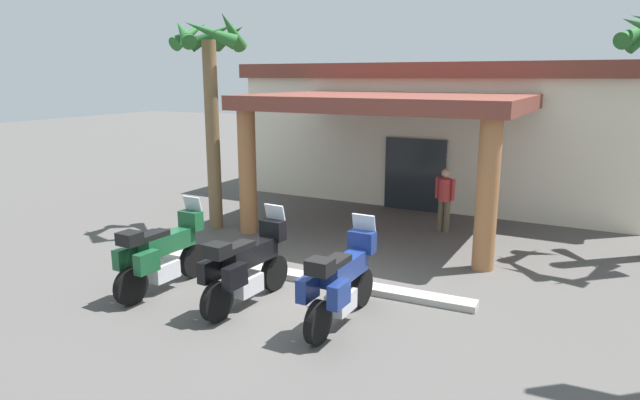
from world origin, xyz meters
TOP-DOWN VIEW (x-y plane):
  - ground_plane at (0.00, 0.00)m, footprint 80.00×80.00m
  - motel_building at (0.15, 10.14)m, footprint 12.43×12.09m
  - motorcycle_green at (-2.39, -1.16)m, footprint 0.73×2.21m
  - motorcycle_black at (-0.65, -1.06)m, footprint 0.74×2.21m
  - motorcycle_blue at (1.10, -1.04)m, footprint 0.72×2.21m
  - pedestrian at (1.33, 4.95)m, footprint 0.52×0.32m
  - palm_tree_roadside at (-4.08, 2.82)m, footprint 1.96×1.99m
  - curb_strip at (-0.65, 0.41)m, footprint 7.24×0.36m

SIDE VIEW (x-z plane):
  - ground_plane at x=0.00m, z-range 0.00..0.00m
  - curb_strip at x=-0.65m, z-range 0.00..0.12m
  - motorcycle_green at x=-2.39m, z-range -0.11..1.50m
  - motorcycle_black at x=-0.65m, z-range -0.11..1.50m
  - motorcycle_blue at x=1.10m, z-range -0.11..1.50m
  - pedestrian at x=1.33m, z-range 0.12..1.73m
  - motel_building at x=0.15m, z-range 0.05..4.28m
  - palm_tree_roadside at x=-4.08m, z-range 1.22..6.63m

